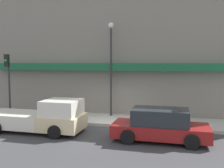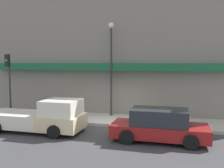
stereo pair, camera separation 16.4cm
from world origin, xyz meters
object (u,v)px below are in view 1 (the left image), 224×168
(parked_car, at_px, (160,125))
(traffic_light, at_px, (8,74))
(fire_hydrant, at_px, (142,117))
(pickup_truck, at_px, (41,118))
(street_lamp, at_px, (111,59))

(parked_car, distance_m, traffic_light, 10.25)
(fire_hydrant, distance_m, traffic_light, 8.90)
(pickup_truck, height_order, traffic_light, traffic_light)
(traffic_light, bearing_deg, parked_car, -12.56)
(fire_hydrant, height_order, traffic_light, traffic_light)
(pickup_truck, height_order, fire_hydrant, pickup_truck)
(parked_car, relative_size, street_lamp, 0.73)
(parked_car, height_order, street_lamp, street_lamp)
(parked_car, bearing_deg, street_lamp, 130.48)
(pickup_truck, relative_size, street_lamp, 0.87)
(fire_hydrant, bearing_deg, street_lamp, 146.42)
(pickup_truck, bearing_deg, fire_hydrant, 29.04)
(pickup_truck, relative_size, traffic_light, 1.32)
(pickup_truck, xyz_separation_m, street_lamp, (2.77, 4.10, 3.15))
(parked_car, bearing_deg, pickup_truck, -179.52)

